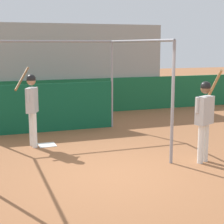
# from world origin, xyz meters

# --- Properties ---
(ground_plane) EXTENTS (60.00, 60.00, 0.00)m
(ground_plane) POSITION_xyz_m (0.00, 0.00, 0.00)
(ground_plane) COLOR #935B38
(outfield_wall) EXTENTS (24.00, 0.12, 1.32)m
(outfield_wall) POSITION_xyz_m (0.00, 6.83, 0.66)
(outfield_wall) COLOR #196038
(outfield_wall) RESTS_ON ground
(bleacher_section) EXTENTS (8.70, 4.00, 3.40)m
(bleacher_section) POSITION_xyz_m (0.00, 8.89, 1.69)
(bleacher_section) COLOR #9E9E99
(bleacher_section) RESTS_ON ground
(batting_cage) EXTENTS (4.08, 4.02, 2.73)m
(batting_cage) POSITION_xyz_m (-0.68, 3.57, 1.19)
(batting_cage) COLOR gray
(batting_cage) RESTS_ON ground
(home_plate) EXTENTS (0.44, 0.44, 0.02)m
(home_plate) POSITION_xyz_m (-1.02, 2.65, 0.01)
(home_plate) COLOR white
(home_plate) RESTS_ON ground
(player_batter) EXTENTS (0.61, 0.92, 2.02)m
(player_batter) POSITION_xyz_m (-1.38, 2.66, 1.14)
(player_batter) COLOR white
(player_batter) RESTS_ON ground
(player_waiting) EXTENTS (0.63, 0.61, 2.08)m
(player_waiting) POSITION_xyz_m (2.04, 0.07, 1.11)
(player_waiting) COLOR white
(player_waiting) RESTS_ON ground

